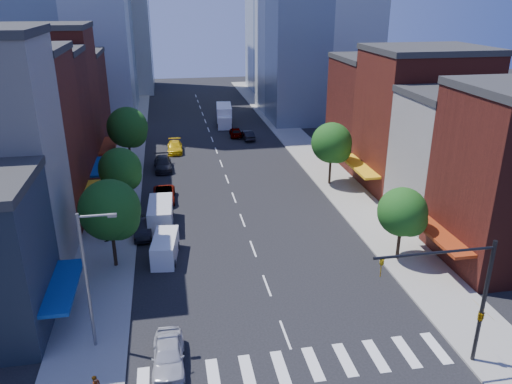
# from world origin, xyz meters

# --- Properties ---
(ground) EXTENTS (220.00, 220.00, 0.00)m
(ground) POSITION_xyz_m (0.00, 0.00, 0.00)
(ground) COLOR black
(ground) RESTS_ON ground
(sidewalk_left) EXTENTS (5.00, 120.00, 0.15)m
(sidewalk_left) POSITION_xyz_m (-12.50, 40.00, 0.07)
(sidewalk_left) COLOR gray
(sidewalk_left) RESTS_ON ground
(sidewalk_right) EXTENTS (5.00, 120.00, 0.15)m
(sidewalk_right) POSITION_xyz_m (12.50, 40.00, 0.07)
(sidewalk_right) COLOR gray
(sidewalk_right) RESTS_ON ground
(crosswalk) EXTENTS (19.00, 3.00, 0.01)m
(crosswalk) POSITION_xyz_m (0.00, -3.00, 0.01)
(crosswalk) COLOR silver
(crosswalk) RESTS_ON ground
(bldg_left_2) EXTENTS (12.00, 9.00, 16.00)m
(bldg_left_2) POSITION_xyz_m (-21.00, 20.50, 8.00)
(bldg_left_2) COLOR #5C1C15
(bldg_left_2) RESTS_ON ground
(bldg_left_3) EXTENTS (12.00, 8.00, 15.00)m
(bldg_left_3) POSITION_xyz_m (-21.00, 29.00, 7.50)
(bldg_left_3) COLOR #4B1912
(bldg_left_3) RESTS_ON ground
(bldg_left_4) EXTENTS (12.00, 9.00, 17.00)m
(bldg_left_4) POSITION_xyz_m (-21.00, 37.50, 8.50)
(bldg_left_4) COLOR #5C1C15
(bldg_left_4) RESTS_ON ground
(bldg_left_5) EXTENTS (12.00, 10.00, 13.00)m
(bldg_left_5) POSITION_xyz_m (-21.00, 47.00, 6.50)
(bldg_left_5) COLOR #4B1912
(bldg_left_5) RESTS_ON ground
(bldg_right_1) EXTENTS (12.00, 8.00, 12.00)m
(bldg_right_1) POSITION_xyz_m (21.00, 15.00, 6.00)
(bldg_right_1) COLOR beige
(bldg_right_1) RESTS_ON ground
(bldg_right_2) EXTENTS (12.00, 10.00, 15.00)m
(bldg_right_2) POSITION_xyz_m (21.00, 24.00, 7.50)
(bldg_right_2) COLOR #5C1C15
(bldg_right_2) RESTS_ON ground
(bldg_right_3) EXTENTS (12.00, 10.00, 13.00)m
(bldg_right_3) POSITION_xyz_m (21.00, 34.00, 6.50)
(bldg_right_3) COLOR #4B1912
(bldg_right_3) RESTS_ON ground
(traffic_signal) EXTENTS (7.24, 2.24, 8.00)m
(traffic_signal) POSITION_xyz_m (9.94, -4.50, 4.16)
(traffic_signal) COLOR black
(traffic_signal) RESTS_ON sidewalk_right
(streetlight) EXTENTS (2.25, 0.25, 9.00)m
(streetlight) POSITION_xyz_m (-11.81, 1.00, 5.28)
(streetlight) COLOR slate
(streetlight) RESTS_ON sidewalk_left
(tree_left_near) EXTENTS (4.80, 4.80, 7.30)m
(tree_left_near) POSITION_xyz_m (-11.35, 10.92, 4.87)
(tree_left_near) COLOR black
(tree_left_near) RESTS_ON sidewalk_left
(tree_left_mid) EXTENTS (4.20, 4.20, 6.65)m
(tree_left_mid) POSITION_xyz_m (-11.35, 21.92, 4.53)
(tree_left_mid) COLOR black
(tree_left_mid) RESTS_ON sidewalk_left
(tree_left_far) EXTENTS (5.00, 5.00, 7.75)m
(tree_left_far) POSITION_xyz_m (-11.35, 35.92, 5.20)
(tree_left_far) COLOR black
(tree_left_far) RESTS_ON sidewalk_left
(tree_right_near) EXTENTS (4.00, 4.00, 6.20)m
(tree_right_near) POSITION_xyz_m (11.65, 7.92, 4.19)
(tree_right_near) COLOR black
(tree_right_near) RESTS_ON sidewalk_right
(tree_right_far) EXTENTS (4.60, 4.60, 7.20)m
(tree_right_far) POSITION_xyz_m (11.65, 25.92, 4.86)
(tree_right_far) COLOR black
(tree_right_far) RESTS_ON sidewalk_right
(parked_car_front) EXTENTS (2.02, 4.74, 1.60)m
(parked_car_front) POSITION_xyz_m (-7.50, -1.60, 0.80)
(parked_car_front) COLOR #BABAC0
(parked_car_front) RESTS_ON ground
(parked_car_second) EXTENTS (1.78, 4.61, 1.50)m
(parked_car_second) POSITION_xyz_m (-9.50, 16.52, 0.75)
(parked_car_second) COLOR black
(parked_car_second) RESTS_ON ground
(parked_car_third) EXTENTS (2.47, 5.09, 1.40)m
(parked_car_third) POSITION_xyz_m (-7.50, 24.37, 0.70)
(parked_car_third) COLOR #999999
(parked_car_third) RESTS_ON ground
(parked_car_rear) EXTENTS (2.32, 5.37, 1.54)m
(parked_car_rear) POSITION_xyz_m (-7.50, 34.97, 0.77)
(parked_car_rear) COLOR black
(parked_car_rear) RESTS_ON ground
(cargo_van_near) EXTENTS (2.46, 4.87, 1.99)m
(cargo_van_near) POSITION_xyz_m (-7.52, 11.57, 0.98)
(cargo_van_near) COLOR white
(cargo_van_near) RESTS_ON ground
(cargo_van_far) EXTENTS (2.44, 5.59, 2.35)m
(cargo_van_far) POSITION_xyz_m (-7.83, 18.07, 1.16)
(cargo_van_far) COLOR silver
(cargo_van_far) RESTS_ON ground
(taxi) EXTENTS (2.16, 5.07, 1.46)m
(taxi) POSITION_xyz_m (-5.78, 42.38, 0.73)
(taxi) COLOR #E4B80C
(taxi) RESTS_ON ground
(traffic_car_oncoming) EXTENTS (1.80, 4.35, 1.40)m
(traffic_car_oncoming) POSITION_xyz_m (5.33, 46.99, 0.70)
(traffic_car_oncoming) COLOR black
(traffic_car_oncoming) RESTS_ON ground
(traffic_car_far) EXTENTS (1.95, 4.36, 1.46)m
(traffic_car_far) POSITION_xyz_m (3.77, 49.07, 0.73)
(traffic_car_far) COLOR #999999
(traffic_car_far) RESTS_ON ground
(box_truck) EXTENTS (3.15, 8.28, 3.26)m
(box_truck) POSITION_xyz_m (2.97, 56.82, 1.54)
(box_truck) COLOR white
(box_truck) RESTS_ON ground
(pedestrian_far) EXTENTS (1.01, 1.12, 1.90)m
(pedestrian_far) POSITION_xyz_m (-12.69, 15.60, 1.10)
(pedestrian_far) COLOR #999999
(pedestrian_far) RESTS_ON sidewalk_left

